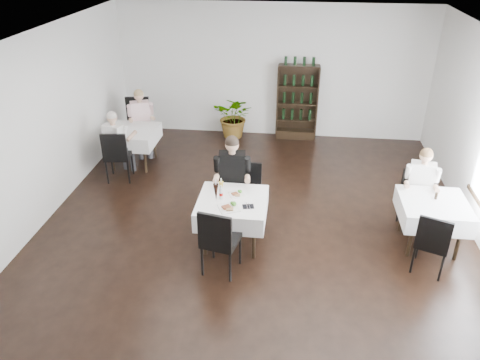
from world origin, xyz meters
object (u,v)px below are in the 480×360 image
(wine_shelf, at_px, (297,103))
(main_table, at_px, (232,208))
(potted_tree, at_px, (235,116))
(diner_main, at_px, (232,175))

(wine_shelf, relative_size, main_table, 1.70)
(main_table, xyz_separation_m, potted_tree, (-0.52, 4.20, -0.11))
(wine_shelf, distance_m, diner_main, 3.88)
(potted_tree, height_order, diner_main, diner_main)
(potted_tree, bearing_deg, main_table, -82.94)
(diner_main, bearing_deg, wine_shelf, 75.38)
(main_table, bearing_deg, wine_shelf, 78.22)
(main_table, distance_m, diner_main, 0.63)
(main_table, height_order, diner_main, diner_main)
(main_table, height_order, potted_tree, potted_tree)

